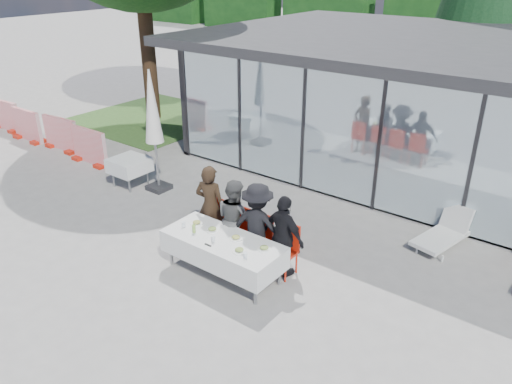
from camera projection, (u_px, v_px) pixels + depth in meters
ground at (225, 275)px, 9.17m from camera, size 90.00×90.00×0.00m
pavilion at (484, 90)px, 13.04m from camera, size 14.80×8.80×3.44m
treeline at (505, 15)px, 29.51m from camera, size 62.50×2.00×4.40m
dining_table at (223, 249)px, 8.97m from camera, size 2.26×0.96×0.75m
diner_a at (210, 206)px, 9.80m from camera, size 0.76×0.76×1.72m
diner_chair_a at (214, 219)px, 10.00m from camera, size 0.44×0.44×0.97m
diner_b at (235, 218)px, 9.50m from camera, size 0.98×0.98×1.58m
diner_chair_b at (238, 228)px, 9.66m from camera, size 0.44×0.44×0.97m
diner_c at (258, 225)px, 9.18m from camera, size 1.30×1.30×1.64m
diner_chair_c at (260, 237)px, 9.36m from camera, size 0.44×0.44×0.97m
diner_d at (284, 237)px, 8.88m from camera, size 1.07×1.07×1.57m
diner_chair_d at (286, 247)px, 9.04m from camera, size 0.44×0.44×0.97m
plate_a at (197, 223)px, 9.36m from camera, size 0.23×0.23×0.07m
plate_b at (212, 229)px, 9.14m from camera, size 0.23×0.23×0.07m
plate_c at (236, 238)px, 8.87m from camera, size 0.23×0.23×0.07m
plate_d at (264, 248)px, 8.54m from camera, size 0.23×0.23×0.07m
plate_extra at (239, 250)px, 8.48m from camera, size 0.23×0.23×0.07m
juice_bottle at (194, 229)px, 9.06m from camera, size 0.06×0.06×0.15m
drinking_glasses at (213, 239)px, 8.79m from camera, size 1.64×0.20×0.10m
folded_eyeglasses at (208, 245)px, 8.67m from camera, size 0.14×0.03×0.01m
spare_table_left at (129, 165)px, 12.54m from camera, size 0.86×0.86×0.74m
market_umbrella at (153, 114)px, 11.73m from camera, size 0.50×0.50×3.00m
construction_barriers at (3, 118)px, 16.68m from camera, size 11.00×0.60×1.00m
lounger at (445, 232)px, 10.09m from camera, size 0.88×1.43×0.72m
grass_patch at (154, 118)px, 18.14m from camera, size 5.00×5.00×0.02m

